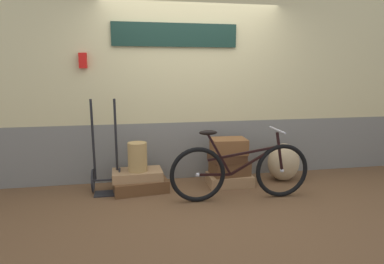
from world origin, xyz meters
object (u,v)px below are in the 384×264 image
Objects in this scene: suitcase_0 at (140,185)px; suitcase_1 at (137,175)px; bicycle at (240,171)px; suitcase_2 at (229,179)px; burlap_sack at (284,162)px; suitcase_4 at (227,158)px; suitcase_5 at (229,146)px; luggage_trolley at (106,171)px; suitcase_3 at (230,168)px; wicker_basket at (137,157)px.

suitcase_1 is (-0.03, 0.01, 0.14)m from suitcase_0.
suitcase_0 is 1.35m from bicycle.
suitcase_2 is 0.85m from burlap_sack.
suitcase_2 is 1.31× the size of suitcase_4.
suitcase_4 is at bearing -177.07° from burlap_sack.
suitcase_1 is 0.37× the size of bicycle.
suitcase_1 is 1.40× the size of suitcase_4.
suitcase_2 is at bearing -3.68° from suitcase_5.
bicycle reaches higher than suitcase_0.
luggage_trolley is (-1.65, 0.04, -0.28)m from suitcase_5.
bicycle is (1.23, -0.56, 0.14)m from suitcase_1.
luggage_trolley reaches higher than burlap_sack.
suitcase_5 is at bearing 11.53° from suitcase_4.
suitcase_3 is at bearing 18.98° from suitcase_4.
suitcase_5 is at bearing -177.48° from burlap_sack.
suitcase_1 reaches higher than suitcase_2.
suitcase_5 is 1.68m from luggage_trolley.
bicycle is at bearing -23.44° from wicker_basket.
wicker_basket is 0.69× the size of burlap_sack.
wicker_basket is 2.10m from burlap_sack.
suitcase_4 reaches higher than suitcase_3.
suitcase_3 is at bearing 1.34° from wicker_basket.
wicker_basket is 0.46m from luggage_trolley.
burlap_sack is at bearing -2.53° from suitcase_4.
luggage_trolley reaches higher than suitcase_5.
luggage_trolley reaches higher than suitcase_1.
burlap_sack is (0.84, 0.04, -0.28)m from suitcase_5.
suitcase_5 is (-0.02, 0.00, 0.48)m from suitcase_2.
bicycle is at bearing -19.75° from luggage_trolley.
suitcase_0 is 2.07m from burlap_sack.
bicycle is (1.20, -0.54, 0.28)m from suitcase_0.
suitcase_5 is 1.24× the size of wicker_basket.
suitcase_4 is 0.26× the size of bicycle.
suitcase_0 is 0.40× the size of bicycle.
suitcase_0 is 1.24m from suitcase_4.
suitcase_4 is 0.38× the size of luggage_trolley.
bicycle reaches higher than burlap_sack.
bicycle is at bearing -92.40° from suitcase_2.
luggage_trolley is 2.50m from burlap_sack.
suitcase_3 is 0.16m from suitcase_4.
suitcase_3 is (1.24, 0.02, 0.16)m from suitcase_0.
suitcase_1 is 1.27m from suitcase_3.
suitcase_1 is at bearing 108.07° from wicker_basket.
suitcase_0 is at bearing 28.58° from wicker_basket.
bicycle is (0.01, -0.54, -0.03)m from suitcase_4.
suitcase_4 is at bearing -171.99° from suitcase_2.
suitcase_5 is 0.58m from bicycle.
suitcase_4 is at bearing 0.40° from wicker_basket.
burlap_sack reaches higher than suitcase_0.
suitcase_0 is 1.39× the size of suitcase_3.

